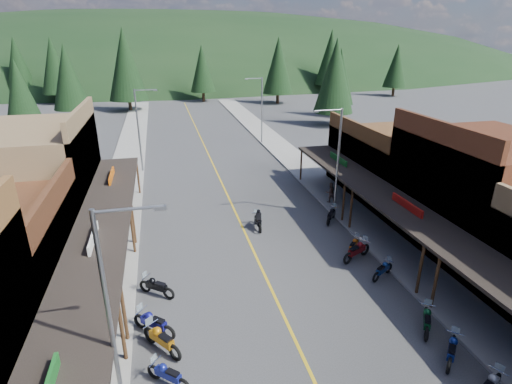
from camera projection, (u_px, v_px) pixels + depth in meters
ground at (272, 290)px, 21.20m from camera, size 220.00×220.00×0.00m
centerline at (217, 173)px, 39.30m from camera, size 0.15×90.00×0.01m
sidewalk_west at (125, 179)px, 37.38m from camera, size 3.40×94.00×0.15m
sidewalk_east at (301, 166)px, 41.17m from camera, size 3.40×94.00×0.15m
shop_west_3 at (33, 179)px, 27.14m from camera, size 10.90×10.20×8.20m
shop_east_2 at (481, 194)px, 24.46m from camera, size 10.90×9.00×8.20m
shop_east_3 at (393, 164)px, 33.50m from camera, size 10.90×10.20×6.20m
streetlight_0 at (113, 311)px, 12.63m from camera, size 2.16×0.18×8.00m
streetlight_1 at (140, 127)px, 37.97m from camera, size 2.16×0.18×8.00m
streetlight_2 at (336, 158)px, 28.33m from camera, size 2.16×0.18×8.00m
streetlight_3 at (261, 108)px, 48.24m from camera, size 2.16×0.18×8.00m
ridge_hill at (171, 73)px, 143.37m from camera, size 310.00×140.00×60.00m
pine_1 at (54, 65)px, 76.68m from camera, size 5.88×5.88×12.50m
pine_2 at (126, 64)px, 68.59m from camera, size 6.72×6.72×14.00m
pine_3 at (202, 68)px, 79.43m from camera, size 5.04×5.04×11.00m
pine_4 at (278, 65)px, 76.78m from camera, size 5.88×5.88×12.50m
pine_5 at (331, 57)px, 90.84m from camera, size 6.72×6.72×14.00m
pine_6 at (396, 66)px, 86.77m from camera, size 5.04×5.04×11.00m
pine_7 at (18, 64)px, 80.36m from camera, size 5.88×5.88×12.50m
pine_8 at (20, 92)px, 50.43m from camera, size 4.48×4.48×10.00m
pine_9 at (340, 77)px, 64.82m from camera, size 4.93×4.93×10.80m
pine_10 at (68, 77)px, 60.05m from camera, size 5.38×5.38×11.60m
pine_11 at (335, 76)px, 57.32m from camera, size 5.82×5.82×12.40m
bike_west_5 at (168, 374)px, 15.20m from camera, size 1.94×1.81×1.14m
bike_west_6 at (162, 339)px, 16.84m from camera, size 2.02×2.30×1.32m
bike_west_7 at (154, 322)px, 17.84m from camera, size 2.21×2.06×1.30m
bike_west_8 at (156, 286)px, 20.50m from camera, size 2.09×1.85×1.20m
bike_east_5 at (452, 349)px, 16.38m from camera, size 1.93×1.98×1.19m
bike_east_6 at (427, 319)px, 18.10m from camera, size 1.72×2.09×1.17m
bike_east_7 at (383, 269)px, 22.09m from camera, size 1.92×1.45×1.06m
bike_east_8 at (357, 250)px, 23.82m from camera, size 2.39×1.67×1.31m
bike_east_9 at (354, 245)px, 24.61m from camera, size 1.76×1.77×1.07m
bike_east_10 at (331, 214)px, 28.76m from camera, size 1.78×1.98×1.15m
rider_on_bike at (258, 220)px, 27.72m from camera, size 0.74×2.03×1.53m
pedestrian_east_b at (330, 192)px, 31.73m from camera, size 0.81×0.49×1.64m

